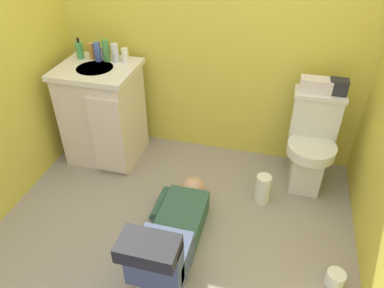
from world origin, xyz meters
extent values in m
cube|color=gray|center=(0.00, 0.00, -0.02)|extent=(2.92, 3.13, 0.04)
cube|color=#DBCB46|center=(0.00, 1.11, 1.20)|extent=(2.58, 0.08, 2.40)
cube|color=silver|center=(0.86, 0.75, 0.19)|extent=(0.22, 0.30, 0.38)
cylinder|color=silver|center=(0.86, 0.69, 0.38)|extent=(0.35, 0.35, 0.08)
cube|color=silver|center=(0.86, 0.88, 0.55)|extent=(0.34, 0.17, 0.34)
cube|color=silver|center=(0.86, 0.88, 0.73)|extent=(0.36, 0.19, 0.03)
cube|color=beige|center=(-0.81, 0.73, 0.39)|extent=(0.56, 0.48, 0.78)
cube|color=silver|center=(-0.81, 0.73, 0.80)|extent=(0.60, 0.52, 0.04)
cylinder|color=silver|center=(-0.81, 0.71, 0.79)|extent=(0.28, 0.28, 0.05)
cube|color=beige|center=(-0.66, 0.48, 0.37)|extent=(0.26, 0.03, 0.66)
cylinder|color=silver|center=(-0.81, 0.87, 0.87)|extent=(0.02, 0.02, 0.10)
cube|color=#33594C|center=(0.05, 0.03, 0.09)|extent=(0.29, 0.52, 0.17)
sphere|color=tan|center=(0.05, 0.36, 0.10)|extent=(0.19, 0.19, 0.19)
cube|color=#424E70|center=(0.05, -0.33, 0.18)|extent=(0.31, 0.28, 0.20)
cube|color=#424E70|center=(0.05, -0.47, 0.30)|extent=(0.31, 0.12, 0.32)
cube|color=black|center=(0.05, -0.51, 0.47)|extent=(0.31, 0.19, 0.09)
cylinder|color=#33594C|center=(-0.14, 0.19, 0.06)|extent=(0.08, 0.30, 0.08)
cube|color=silver|center=(0.81, 0.88, 0.80)|extent=(0.22, 0.11, 0.10)
cube|color=#26262D|center=(0.96, 0.88, 0.81)|extent=(0.12, 0.09, 0.11)
cylinder|color=#469A4F|center=(-1.00, 0.85, 0.89)|extent=(0.06, 0.06, 0.13)
cylinder|color=black|center=(-1.00, 0.85, 0.97)|extent=(0.02, 0.02, 0.04)
cylinder|color=#C88535|center=(-0.90, 0.87, 0.88)|extent=(0.05, 0.05, 0.13)
cylinder|color=#435EB9|center=(-0.84, 0.84, 0.89)|extent=(0.05, 0.05, 0.15)
cylinder|color=#529A4D|center=(-0.77, 0.86, 0.90)|extent=(0.05, 0.05, 0.17)
cylinder|color=silver|center=(-0.70, 0.86, 0.89)|extent=(0.06, 0.06, 0.14)
cylinder|color=white|center=(-0.63, 0.88, 0.87)|extent=(0.06, 0.06, 0.11)
cylinder|color=white|center=(0.56, 0.47, 0.12)|extent=(0.11, 0.11, 0.23)
cylinder|color=white|center=(1.05, -0.13, 0.05)|extent=(0.11, 0.11, 0.10)
camera|label=1|loc=(0.56, -1.60, 1.96)|focal=34.38mm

